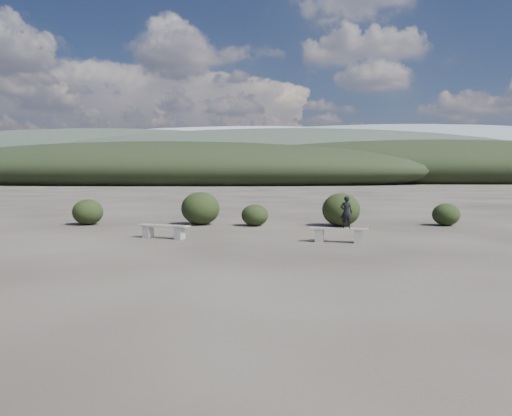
{
  "coord_description": "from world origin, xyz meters",
  "views": [
    {
      "loc": [
        1.46,
        -11.44,
        2.13
      ],
      "look_at": [
        0.54,
        3.5,
        1.1
      ],
      "focal_mm": 35.0,
      "sensor_mm": 36.0,
      "label": 1
    }
  ],
  "objects": [
    {
      "name": "shrub_c",
      "position": [
        0.16,
        8.81,
        0.44
      ],
      "size": [
        1.1,
        1.1,
        0.88
      ],
      "primitive_type": "ellipsoid",
      "color": "black",
      "rests_on": "ground"
    },
    {
      "name": "shrub_d",
      "position": [
        3.67,
        8.94,
        0.67
      ],
      "size": [
        1.54,
        1.54,
        1.35
      ],
      "primitive_type": "ellipsoid",
      "color": "black",
      "rests_on": "ground"
    },
    {
      "name": "shrub_f",
      "position": [
        -6.85,
        8.87,
        0.53
      ],
      "size": [
        1.26,
        1.26,
        1.07
      ],
      "primitive_type": "ellipsoid",
      "color": "black",
      "rests_on": "ground"
    },
    {
      "name": "bench_right",
      "position": [
        3.08,
        4.07,
        0.27
      ],
      "size": [
        1.83,
        0.69,
        0.45
      ],
      "rotation": [
        0.0,
        0.0,
        -0.18
      ],
      "color": "gray",
      "rests_on": "ground"
    },
    {
      "name": "shrub_b",
      "position": [
        -2.14,
        9.15,
        0.69
      ],
      "size": [
        1.6,
        1.6,
        1.37
      ],
      "primitive_type": "ellipsoid",
      "color": "black",
      "rests_on": "ground"
    },
    {
      "name": "ground",
      "position": [
        0.0,
        0.0,
        0.0
      ],
      "size": [
        1200.0,
        1200.0,
        0.0
      ],
      "primitive_type": "plane",
      "color": "#2B2621",
      "rests_on": "ground"
    },
    {
      "name": "seated_person",
      "position": [
        3.3,
        4.03,
        0.95
      ],
      "size": [
        0.41,
        0.31,
        1.0
      ],
      "primitive_type": "imported",
      "rotation": [
        0.0,
        0.0,
        2.92
      ],
      "color": "black",
      "rests_on": "bench_right"
    },
    {
      "name": "shrub_e",
      "position": [
        8.0,
        9.4,
        0.46
      ],
      "size": [
        1.1,
        1.1,
        0.92
      ],
      "primitive_type": "ellipsoid",
      "color": "black",
      "rests_on": "ground"
    },
    {
      "name": "mountain_ridges",
      "position": [
        -7.48,
        339.06,
        10.84
      ],
      "size": [
        500.0,
        400.0,
        56.0
      ],
      "color": "black",
      "rests_on": "ground"
    },
    {
      "name": "bench_left",
      "position": [
        -2.59,
        4.7,
        0.27
      ],
      "size": [
        1.81,
        0.86,
        0.45
      ],
      "rotation": [
        0.0,
        0.0,
        -0.29
      ],
      "color": "gray",
      "rests_on": "ground"
    }
  ]
}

